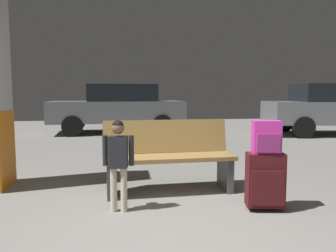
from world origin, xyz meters
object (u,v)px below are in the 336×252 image
suitcase (265,180)px  backpack_bright (266,137)px  parked_car_far (118,107)px  child (118,156)px  parked_car_side (336,108)px  bench (168,156)px

suitcase → backpack_bright: 0.45m
suitcase → parked_car_far: 7.51m
suitcase → child: (-1.52, 0.16, 0.27)m
backpack_bright → suitcase: bearing=60.7°
backpack_bright → parked_car_far: size_ratio=0.08×
parked_car_side → parked_car_far: bearing=167.4°
suitcase → parked_car_far: parked_car_far is taller
suitcase → child: child is taller
suitcase → parked_car_side: bearing=50.9°
bench → parked_car_far: parked_car_far is taller
child → backpack_bright: bearing=-6.0°
bench → suitcase: bearing=-41.2°
child → parked_car_far: parked_car_far is taller
bench → child: bearing=-133.2°
suitcase → child: bearing=174.1°
bench → suitcase: bench is taller
parked_car_far → parked_car_side: same height
suitcase → child: 1.55m
bench → parked_car_far: bearing=96.7°
child → parked_car_far: size_ratio=0.23×
backpack_bright → child: 1.54m
bench → backpack_bright: 1.26m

